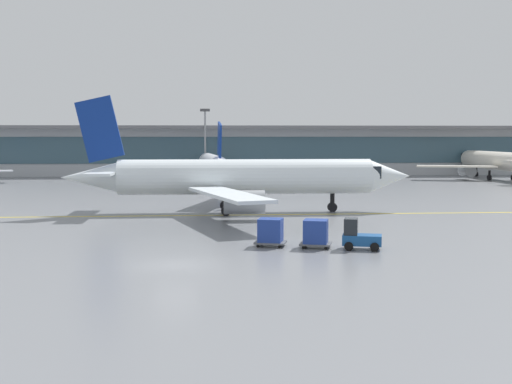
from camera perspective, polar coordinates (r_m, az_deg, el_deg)
name	(u,v)px	position (r m, az deg, el deg)	size (l,w,h in m)	color
ground_plane	(175,265)	(38.72, -7.18, -6.44)	(400.00, 400.00, 0.00)	slate
taxiway_centreline_stripe	(247,215)	(62.45, -0.83, -2.04)	(110.00, 0.36, 0.01)	yellow
terminal_concourse	(202,150)	(127.11, -4.83, 3.74)	(193.74, 11.00, 9.60)	#B2B7BC
gate_airplane_1	(212,164)	(109.36, -3.88, 2.52)	(27.51, 29.72, 9.84)	silver
gate_airplane_2	(498,161)	(120.79, 20.63, 2.56)	(29.87, 32.10, 10.64)	silver
taxiing_regional_jet	(241,178)	(64.08, -1.33, 1.26)	(34.91, 32.55, 11.59)	white
baggage_tug	(359,236)	(44.06, 9.09, -3.89)	(2.87, 2.16, 2.10)	#194C8C
cargo_dolly_lead	(316,233)	(44.24, 5.31, -3.60)	(2.44, 2.09, 1.94)	#595B60
cargo_dolly_trailing	(271,231)	(44.67, 1.30, -3.50)	(2.44, 2.09, 1.94)	#595B60
apron_light_mast_1	(205,139)	(119.66, -4.52, 4.66)	(1.80, 0.36, 12.64)	gray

